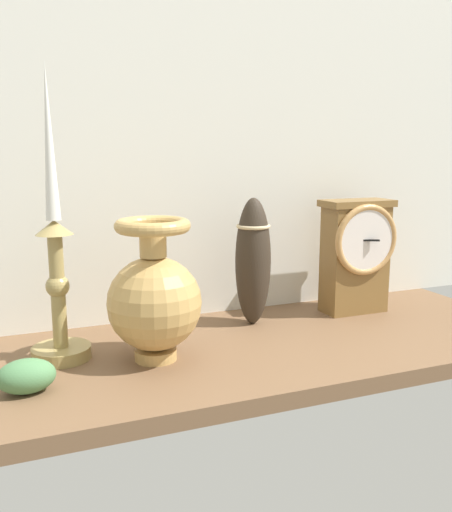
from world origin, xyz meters
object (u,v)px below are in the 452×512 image
Objects in this scene: brass_vase_bulbous at (154,297)px; candlestick_tall_left at (57,269)px; mantel_clock at (356,253)px; tall_ceramic_vase at (253,261)px.

candlestick_tall_left is at bearing 157.11° from brass_vase_bulbous.
candlestick_tall_left is at bearing -175.46° from mantel_clock.
brass_vase_bulbous is at bearing -166.75° from mantel_clock.
candlestick_tall_left reaches higher than brass_vase_bulbous.
mantel_clock is 20.31cm from tall_ceramic_vase.
mantel_clock is at bearing -1.63° from tall_ceramic_vase.
mantel_clock is 52.63cm from candlestick_tall_left.
brass_vase_bulbous is 0.93× the size of tall_ceramic_vase.
brass_vase_bulbous is at bearing -153.08° from tall_ceramic_vase.
mantel_clock is 0.50× the size of candlestick_tall_left.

